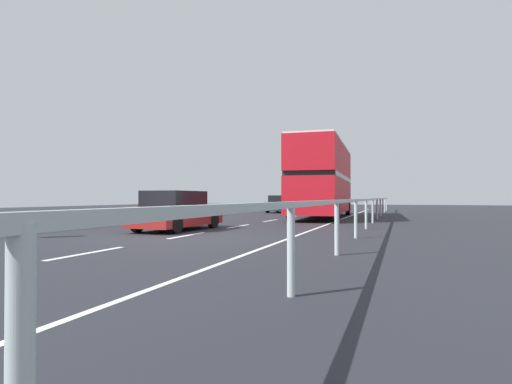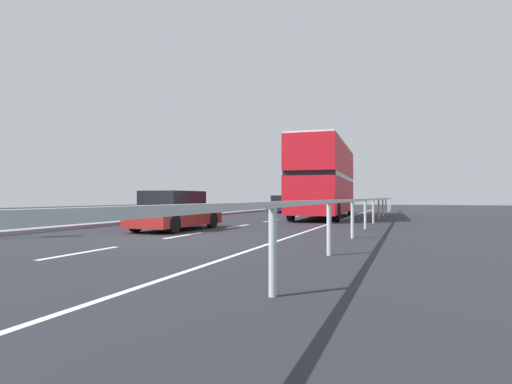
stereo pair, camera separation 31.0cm
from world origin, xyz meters
name	(u,v)px [view 2 (the right image)]	position (x,y,z in m)	size (l,w,h in m)	color
ground_plane	(177,238)	(0.00, 0.00, -0.05)	(75.07, 120.00, 0.10)	#24252C
near_sidewalk_kerb	(26,229)	(-6.38, 0.00, 0.07)	(2.40, 80.00, 0.14)	gray
lane_paint_markings	(303,223)	(1.99, 8.24, 0.00)	(3.47, 46.00, 0.01)	silver
bridge_side_railing	(373,203)	(5.20, 9.00, 0.96)	(0.10, 42.00, 1.18)	#ADBCBD
double_decker_bus_red	(325,178)	(2.05, 13.30, 2.36)	(3.09, 11.18, 4.41)	red
hatchback_car_near	(175,211)	(-1.42, 2.23, 0.70)	(1.87, 4.18, 1.46)	maroon
sedan_car_ahead	(285,204)	(-2.59, 20.71, 0.67)	(1.90, 4.05, 1.38)	#181F35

